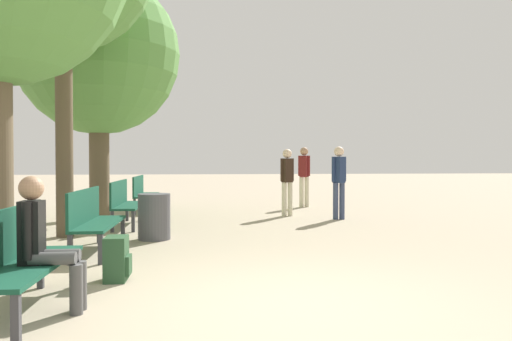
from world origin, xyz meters
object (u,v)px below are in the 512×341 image
Objects in this scene: pedestrian_near at (339,178)px; tree_row_2 at (99,55)px; bench_row_3 at (143,191)px; trash_bin at (154,217)px; pedestrian_far at (287,178)px; bench_row_1 at (92,217)px; bench_row_0 at (18,254)px; person_seated at (45,240)px; pedestrian_mid at (304,173)px; bench_row_2 at (125,200)px; backpack at (117,259)px.

tree_row_2 is at bearing 171.19° from pedestrian_near.
bench_row_3 is 4.65m from trash_bin.
pedestrian_near is 1.03× the size of pedestrian_far.
pedestrian_near is (4.59, 3.52, 0.41)m from bench_row_1.
tree_row_2 is at bearing 179.17° from pedestrian_far.
bench_row_1 and bench_row_3 have the same top height.
bench_row_0 is at bearing -116.39° from pedestrian_far.
person_seated is 7.90m from pedestrian_far.
pedestrian_far reaches higher than person_seated.
pedestrian_mid is 2.30m from pedestrian_far.
bench_row_1 is at bearing -124.68° from trash_bin.
pedestrian_mid is 1.06× the size of pedestrian_far.
trash_bin is at bearing -147.71° from pedestrian_near.
pedestrian_mid is at bearing 39.39° from bench_row_2.
pedestrian_mid is at bearing 68.79° from pedestrian_far.
person_seated is (0.23, -8.56, 0.12)m from bench_row_3.
backpack is at bearing -92.32° from trash_bin.
bench_row_3 is 1.49× the size of person_seated.
bench_row_3 is at bearing 158.50° from pedestrian_far.
bench_row_0 is 1.49× the size of person_seated.
bench_row_3 is 1.13× the size of pedestrian_far.
tree_row_2 reaches higher than pedestrian_far.
bench_row_0 is 7.86m from pedestrian_near.
bench_row_1 is 5.58m from pedestrian_far.
bench_row_2 is at bearing 98.06° from backpack.
pedestrian_mid is 6.47m from trash_bin.
tree_row_2 is 3.32× the size of pedestrian_mid.
pedestrian_near reaches higher than trash_bin.
tree_row_2 is (-0.81, -1.33, 3.21)m from bench_row_3.
pedestrian_far is (2.90, 6.04, 0.67)m from backpack.
pedestrian_mid is at bearing 21.86° from tree_row_2.
tree_row_2 is at bearing 103.45° from backpack.
bench_row_1 is at bearing -90.00° from bench_row_3.
bench_row_3 is at bearing 90.00° from bench_row_0.
bench_row_3 is at bearing 94.99° from backpack.
bench_row_0 is 2.34× the size of trash_bin.
bench_row_0 is 1.31m from backpack.
bench_row_0 and bench_row_1 have the same top height.
pedestrian_near is at bearing -8.81° from tree_row_2.
pedestrian_mid reaches higher than trash_bin.
person_seated reaches higher than bench_row_2.
bench_row_1 is at bearing 94.64° from person_seated.
backpack is (0.42, 1.13, -0.40)m from person_seated.
person_seated reaches higher than trash_bin.
bench_row_3 is at bearing 90.00° from bench_row_1.
bench_row_0 is 7.99m from pedestrian_far.
tree_row_2 is at bearing 118.16° from bench_row_2.
bench_row_0 is at bearing -100.96° from trash_bin.
bench_row_2 is at bearing -61.84° from tree_row_2.
bench_row_0 is 8.54m from bench_row_3.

